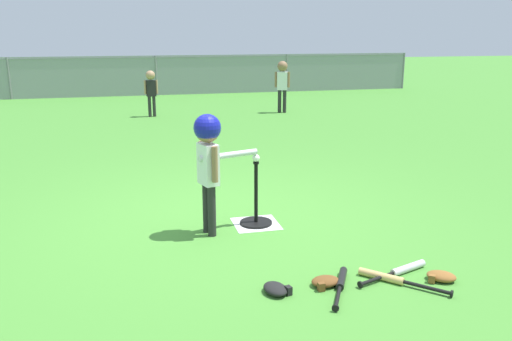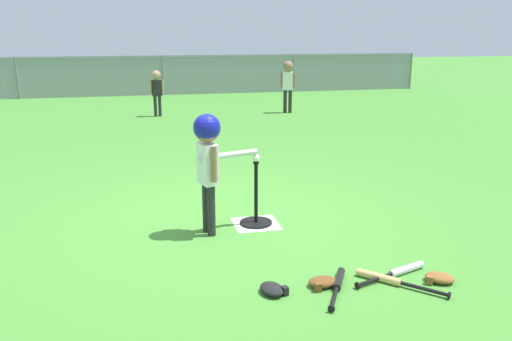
{
  "view_description": "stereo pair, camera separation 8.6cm",
  "coord_description": "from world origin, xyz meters",
  "px_view_note": "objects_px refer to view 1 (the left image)",
  "views": [
    {
      "loc": [
        -0.91,
        -5.02,
        1.86
      ],
      "look_at": [
        0.27,
        -0.22,
        0.55
      ],
      "focal_mm": 37.17,
      "sensor_mm": 36.0,
      "label": 1
    },
    {
      "loc": [
        -0.83,
        -5.04,
        1.86
      ],
      "look_at": [
        0.27,
        -0.22,
        0.55
      ],
      "focal_mm": 37.17,
      "sensor_mm": 36.0,
      "label": 2
    }
  ],
  "objects_px": {
    "fielder_near_left": "(282,80)",
    "batting_tee": "(256,215)",
    "fielder_deep_center": "(151,87)",
    "glove_by_plate": "(441,276)",
    "spare_bat_wood": "(390,279)",
    "baseball_on_tee": "(256,158)",
    "batter_child": "(209,150)",
    "glove_near_bats": "(276,289)",
    "spare_bat_black": "(341,282)",
    "spare_bat_silver": "(402,270)",
    "glove_tossed_aside": "(325,282)"
  },
  "relations": [
    {
      "from": "batting_tee",
      "to": "fielder_deep_center",
      "type": "distance_m",
      "value": 7.15
    },
    {
      "from": "fielder_near_left",
      "to": "spare_bat_black",
      "type": "bearing_deg",
      "value": -103.61
    },
    {
      "from": "batting_tee",
      "to": "spare_bat_wood",
      "type": "bearing_deg",
      "value": -64.58
    },
    {
      "from": "glove_tossed_aside",
      "to": "glove_by_plate",
      "type": "bearing_deg",
      "value": -8.31
    },
    {
      "from": "batter_child",
      "to": "glove_near_bats",
      "type": "bearing_deg",
      "value": -77.76
    },
    {
      "from": "glove_by_plate",
      "to": "fielder_near_left",
      "type": "bearing_deg",
      "value": 81.6
    },
    {
      "from": "batter_child",
      "to": "glove_near_bats",
      "type": "relative_size",
      "value": 4.52
    },
    {
      "from": "spare_bat_wood",
      "to": "glove_by_plate",
      "type": "height_order",
      "value": "glove_by_plate"
    },
    {
      "from": "fielder_near_left",
      "to": "fielder_deep_center",
      "type": "distance_m",
      "value": 2.98
    },
    {
      "from": "fielder_deep_center",
      "to": "glove_by_plate",
      "type": "relative_size",
      "value": 3.72
    },
    {
      "from": "spare_bat_wood",
      "to": "batter_child",
      "type": "bearing_deg",
      "value": 131.7
    },
    {
      "from": "fielder_deep_center",
      "to": "baseball_on_tee",
      "type": "bearing_deg",
      "value": -84.95
    },
    {
      "from": "fielder_near_left",
      "to": "spare_bat_wood",
      "type": "bearing_deg",
      "value": -101.03
    },
    {
      "from": "fielder_deep_center",
      "to": "glove_tossed_aside",
      "type": "bearing_deg",
      "value": -84.5
    },
    {
      "from": "glove_by_plate",
      "to": "glove_near_bats",
      "type": "bearing_deg",
      "value": 175.23
    },
    {
      "from": "baseball_on_tee",
      "to": "glove_near_bats",
      "type": "bearing_deg",
      "value": -98.02
    },
    {
      "from": "batter_child",
      "to": "fielder_near_left",
      "type": "bearing_deg",
      "value": 68.41
    },
    {
      "from": "baseball_on_tee",
      "to": "batter_child",
      "type": "xyz_separation_m",
      "value": [
        -0.48,
        -0.15,
        0.14
      ]
    },
    {
      "from": "batting_tee",
      "to": "spare_bat_wood",
      "type": "height_order",
      "value": "batting_tee"
    },
    {
      "from": "glove_by_plate",
      "to": "glove_tossed_aside",
      "type": "bearing_deg",
      "value": 171.69
    },
    {
      "from": "fielder_deep_center",
      "to": "spare_bat_wood",
      "type": "bearing_deg",
      "value": -81.22
    },
    {
      "from": "spare_bat_wood",
      "to": "spare_bat_black",
      "type": "bearing_deg",
      "value": 175.54
    },
    {
      "from": "batting_tee",
      "to": "fielder_deep_center",
      "type": "xyz_separation_m",
      "value": [
        -0.63,
        7.11,
        0.55
      ]
    },
    {
      "from": "baseball_on_tee",
      "to": "spare_bat_wood",
      "type": "xyz_separation_m",
      "value": [
        0.7,
        -1.47,
        -0.64
      ]
    },
    {
      "from": "spare_bat_wood",
      "to": "glove_tossed_aside",
      "type": "bearing_deg",
      "value": 172.99
    },
    {
      "from": "baseball_on_tee",
      "to": "fielder_near_left",
      "type": "bearing_deg",
      "value": 71.45
    },
    {
      "from": "batter_child",
      "to": "spare_bat_black",
      "type": "distance_m",
      "value": 1.7
    },
    {
      "from": "baseball_on_tee",
      "to": "glove_by_plate",
      "type": "relative_size",
      "value": 0.27
    },
    {
      "from": "spare_bat_silver",
      "to": "glove_tossed_aside",
      "type": "distance_m",
      "value": 0.66
    },
    {
      "from": "fielder_near_left",
      "to": "spare_bat_silver",
      "type": "bearing_deg",
      "value": -100.14
    },
    {
      "from": "batter_child",
      "to": "glove_tossed_aside",
      "type": "relative_size",
      "value": 4.99
    },
    {
      "from": "batting_tee",
      "to": "spare_bat_silver",
      "type": "bearing_deg",
      "value": -57.77
    },
    {
      "from": "batting_tee",
      "to": "spare_bat_black",
      "type": "height_order",
      "value": "batting_tee"
    },
    {
      "from": "glove_tossed_aside",
      "to": "glove_near_bats",
      "type": "bearing_deg",
      "value": -176.62
    },
    {
      "from": "baseball_on_tee",
      "to": "spare_bat_black",
      "type": "xyz_separation_m",
      "value": [
        0.3,
        -1.44,
        -0.64
      ]
    },
    {
      "from": "batter_child",
      "to": "spare_bat_silver",
      "type": "distance_m",
      "value": 1.96
    },
    {
      "from": "spare_bat_silver",
      "to": "glove_by_plate",
      "type": "distance_m",
      "value": 0.29
    },
    {
      "from": "fielder_near_left",
      "to": "glove_near_bats",
      "type": "bearing_deg",
      "value": -106.83
    },
    {
      "from": "spare_bat_silver",
      "to": "fielder_near_left",
      "type": "bearing_deg",
      "value": 79.86
    },
    {
      "from": "spare_bat_wood",
      "to": "baseball_on_tee",
      "type": "bearing_deg",
      "value": 115.42
    },
    {
      "from": "fielder_near_left",
      "to": "batting_tee",
      "type": "bearing_deg",
      "value": -108.55
    },
    {
      "from": "batter_child",
      "to": "spare_bat_silver",
      "type": "xyz_separation_m",
      "value": [
        1.33,
        -1.21,
        -0.78
      ]
    },
    {
      "from": "batter_child",
      "to": "glove_near_bats",
      "type": "xyz_separation_m",
      "value": [
        0.28,
        -1.28,
        -0.78
      ]
    },
    {
      "from": "batting_tee",
      "to": "glove_near_bats",
      "type": "height_order",
      "value": "batting_tee"
    },
    {
      "from": "spare_bat_wood",
      "to": "glove_tossed_aside",
      "type": "relative_size",
      "value": 2.4
    },
    {
      "from": "spare_bat_black",
      "to": "spare_bat_silver",
      "type": "bearing_deg",
      "value": 8.44
    },
    {
      "from": "baseball_on_tee",
      "to": "glove_tossed_aside",
      "type": "relative_size",
      "value": 0.32
    },
    {
      "from": "batter_child",
      "to": "glove_tossed_aside",
      "type": "bearing_deg",
      "value": -61.94
    },
    {
      "from": "spare_bat_wood",
      "to": "glove_near_bats",
      "type": "height_order",
      "value": "glove_near_bats"
    },
    {
      "from": "spare_bat_wood",
      "to": "glove_tossed_aside",
      "type": "height_order",
      "value": "glove_tossed_aside"
    }
  ]
}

